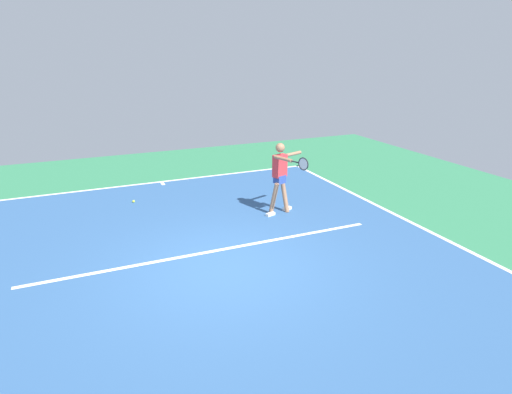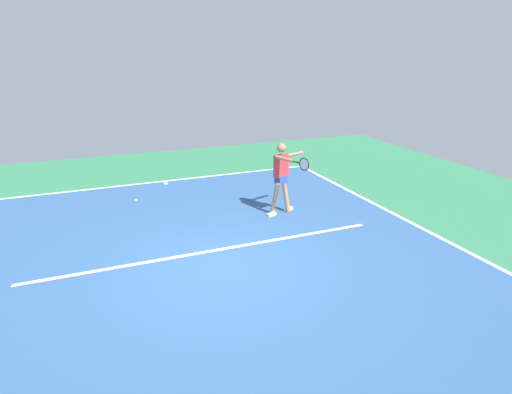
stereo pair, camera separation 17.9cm
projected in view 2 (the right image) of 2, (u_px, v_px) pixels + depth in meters
The scene contains 8 objects.
ground_plane at pixel (224, 267), 7.95m from camera, with size 20.04×20.04×0.00m, color #2D754C.
court_surface at pixel (224, 267), 7.95m from camera, with size 9.55×11.90×0.00m, color #2D5484.
court_line_baseline_near at pixel (164, 181), 13.12m from camera, with size 9.55×0.10×0.01m, color white.
court_line_sideline_left at pixel (424, 229), 9.62m from camera, with size 0.10×11.90×0.01m, color white.
court_line_service at pixel (212, 251), 8.60m from camera, with size 7.16×0.10×0.01m, color white.
court_line_centre_mark at pixel (166, 183), 12.94m from camera, with size 0.10×0.30×0.01m, color white.
tennis_player at pixel (282, 174), 10.24m from camera, with size 1.09×1.31×1.76m.
tennis_ball_near_service_line at pixel (136, 200), 11.36m from camera, with size 0.07×0.07×0.07m, color #CCE033.
Camera 2 is at (2.10, 6.79, 3.84)m, focal length 30.02 mm.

